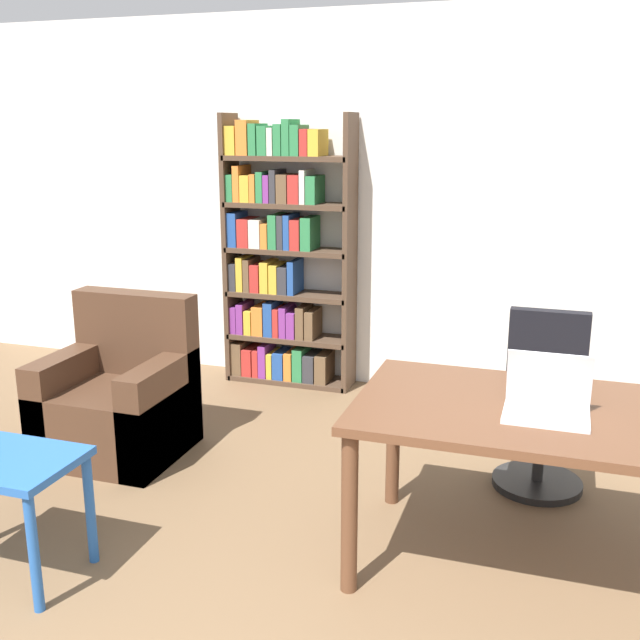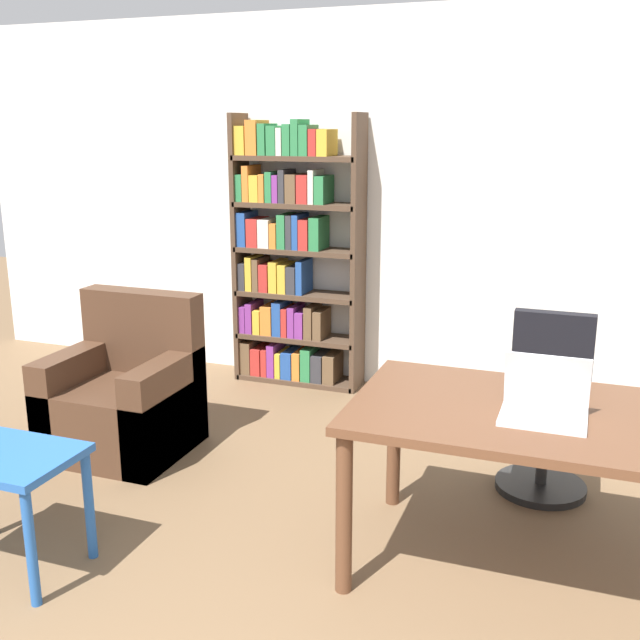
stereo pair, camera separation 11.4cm
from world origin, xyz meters
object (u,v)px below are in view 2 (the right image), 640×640
desk (553,433)px  office_chair (547,412)px  laptop (544,405)px  armchair (125,400)px  side_table_blue (3,473)px  bookshelf (289,259)px

desk → office_chair: (-0.07, 0.89, -0.24)m
laptop → armchair: bearing=166.6°
office_chair → laptop: bearing=-88.5°
side_table_blue → armchair: bearing=101.5°
laptop → office_chair: 1.03m
office_chair → armchair: 2.44m
side_table_blue → armchair: 1.29m
desk → armchair: 2.55m
armchair → bookshelf: bookshelf is taller
office_chair → side_table_blue: 2.70m
side_table_blue → office_chair: bearing=37.2°
armchair → desk: bearing=-11.7°
armchair → side_table_blue: bearing=-78.5°
side_table_blue → laptop: bearing=17.4°
side_table_blue → bookshelf: bearing=86.0°
armchair → bookshelf: bearing=73.3°
office_chair → bookshelf: bookshelf is taller
laptop → bookshelf: size_ratio=0.17×
laptop → office_chair: (-0.02, 0.95, -0.39)m
office_chair → armchair: size_ratio=1.01×
laptop → armchair: (-2.43, 0.58, -0.50)m
laptop → office_chair: laptop is taller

